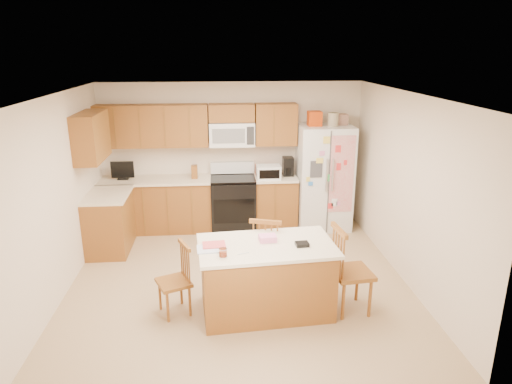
{
  "coord_description": "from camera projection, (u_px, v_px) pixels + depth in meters",
  "views": [
    {
      "loc": [
        -0.23,
        -5.6,
        3.04
      ],
      "look_at": [
        0.27,
        0.35,
        1.15
      ],
      "focal_mm": 32.0,
      "sensor_mm": 36.0,
      "label": 1
    }
  ],
  "objects": [
    {
      "name": "refrigerator",
      "position": [
        324.0,
        176.0,
        7.88
      ],
      "size": [
        0.9,
        0.79,
        2.04
      ],
      "color": "white",
      "rests_on": "ground"
    },
    {
      "name": "windsor_chair_right",
      "position": [
        350.0,
        272.0,
        5.39
      ],
      "size": [
        0.49,
        0.51,
        1.08
      ],
      "color": "brown",
      "rests_on": "ground"
    },
    {
      "name": "ground",
      "position": [
        239.0,
        280.0,
        6.25
      ],
      "size": [
        4.5,
        4.5,
        0.0
      ],
      "primitive_type": "plane",
      "color": "tan",
      "rests_on": "ground"
    },
    {
      "name": "windsor_chair_left",
      "position": [
        176.0,
        281.0,
        5.37
      ],
      "size": [
        0.48,
        0.49,
        0.87
      ],
      "color": "brown",
      "rests_on": "ground"
    },
    {
      "name": "cabinetry",
      "position": [
        174.0,
        181.0,
        7.6
      ],
      "size": [
        3.36,
        1.56,
        2.15
      ],
      "color": "brown",
      "rests_on": "ground"
    },
    {
      "name": "windsor_chair_back",
      "position": [
        267.0,
        254.0,
        5.96
      ],
      "size": [
        0.53,
        0.52,
        1.0
      ],
      "color": "brown",
      "rests_on": "ground"
    },
    {
      "name": "stove",
      "position": [
        233.0,
        202.0,
        7.95
      ],
      "size": [
        0.76,
        0.65,
        1.13
      ],
      "color": "black",
      "rests_on": "ground"
    },
    {
      "name": "room_shell",
      "position": [
        238.0,
        179.0,
        5.82
      ],
      "size": [
        4.6,
        4.6,
        2.52
      ],
      "color": "beige",
      "rests_on": "ground"
    },
    {
      "name": "island",
      "position": [
        266.0,
        277.0,
        5.41
      ],
      "size": [
        1.65,
        1.05,
        0.95
      ],
      "color": "brown",
      "rests_on": "ground"
    }
  ]
}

